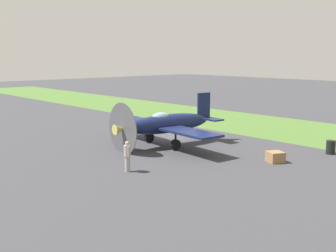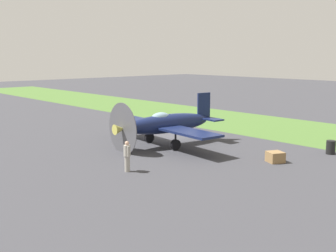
{
  "view_description": "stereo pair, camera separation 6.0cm",
  "coord_description": "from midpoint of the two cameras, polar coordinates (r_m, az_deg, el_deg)",
  "views": [
    {
      "loc": [
        -24.15,
        22.49,
        6.41
      ],
      "look_at": [
        -2.0,
        2.42,
        1.4
      ],
      "focal_mm": 45.38,
      "sensor_mm": 36.0,
      "label": 1
    },
    {
      "loc": [
        -24.19,
        22.45,
        6.41
      ],
      "look_at": [
        -2.0,
        2.42,
        1.4
      ],
      "focal_mm": 45.38,
      "sensor_mm": 36.0,
      "label": 2
    }
  ],
  "objects": [
    {
      "name": "grass_verge",
      "position": [
        41.05,
        11.09,
        0.36
      ],
      "size": [
        120.0,
        11.0,
        0.01
      ],
      "primitive_type": "cube",
      "color": "#476B2D",
      "rests_on": "ground"
    },
    {
      "name": "ground_plane",
      "position": [
        33.62,
        0.71,
        -1.48
      ],
      "size": [
        160.0,
        160.0,
        0.0
      ],
      "primitive_type": "plane",
      "color": "#38383D"
    },
    {
      "name": "airplane_lead",
      "position": [
        30.18,
        -0.32,
        0.3
      ],
      "size": [
        10.61,
        8.41,
        3.77
      ],
      "rotation": [
        0.0,
        0.0,
        -0.09
      ],
      "color": "#141E47",
      "rests_on": "ground"
    },
    {
      "name": "ground_crew_chief",
      "position": [
        23.64,
        -5.55,
        -3.98
      ],
      "size": [
        0.6,
        0.38,
        1.73
      ],
      "rotation": [
        0.0,
        0.0,
        5.92
      ],
      "color": "#9E998E",
      "rests_on": "ground"
    },
    {
      "name": "fuel_drum",
      "position": [
        29.76,
        20.97,
        -2.68
      ],
      "size": [
        0.6,
        0.6,
        0.9
      ],
      "primitive_type": "cylinder",
      "color": "black",
      "rests_on": "ground"
    },
    {
      "name": "runway_marker_cone",
      "position": [
        40.57,
        0.57,
        0.74
      ],
      "size": [
        0.36,
        0.36,
        0.44
      ],
      "primitive_type": "cone",
      "color": "orange",
      "rests_on": "ground"
    },
    {
      "name": "supply_crate",
      "position": [
        26.53,
        14.16,
        -4.05
      ],
      "size": [
        1.19,
        1.19,
        0.64
      ],
      "primitive_type": "cube",
      "rotation": [
        0.0,
        0.0,
        1.14
      ],
      "color": "olive",
      "rests_on": "ground"
    }
  ]
}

